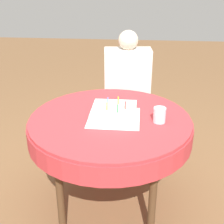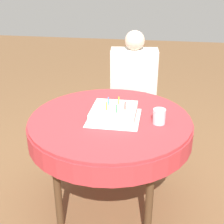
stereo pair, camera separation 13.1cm
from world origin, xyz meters
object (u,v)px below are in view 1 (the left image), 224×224
Objects in this scene: chair at (126,101)px; drinking_glass at (160,115)px; person at (127,83)px; birthday_cake at (114,113)px.

chair is 1.02m from drinking_glass.
person reaches higher than birthday_cake.
chair is at bearing 105.48° from drinking_glass.
person is 0.88m from drinking_glass.
person is 0.82m from birthday_cake.
drinking_glass is at bearing -5.48° from birthday_cake.
birthday_cake is at bearing 174.52° from drinking_glass.
drinking_glass is at bearing -79.46° from person.
birthday_cake is 0.30m from drinking_glass.
person is at bearing 86.24° from birthday_cake.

